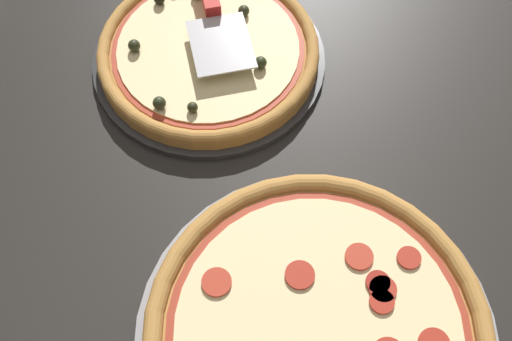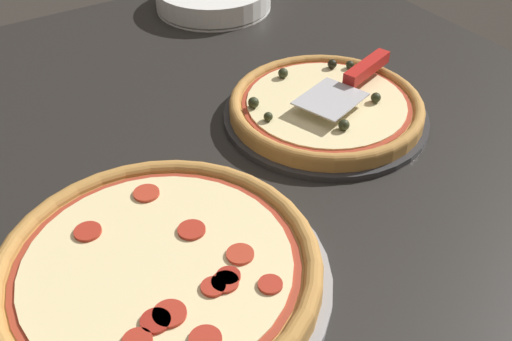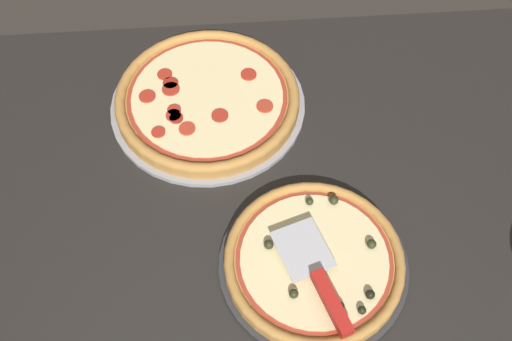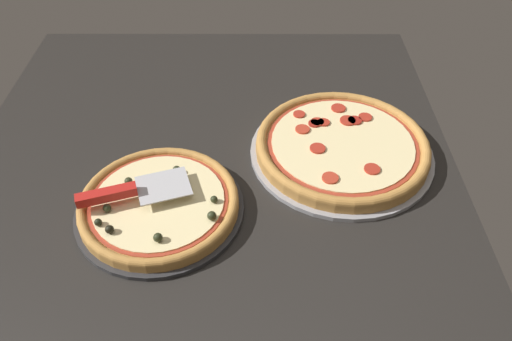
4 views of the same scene
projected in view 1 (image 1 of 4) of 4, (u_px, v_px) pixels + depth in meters
The scene contains 6 objects.
ground_plane at pixel (233, 122), 83.74cm from camera, with size 137.15×108.09×3.60cm, color black.
pizza_pan_front at pixel (209, 59), 86.25cm from camera, with size 33.36×33.36×1.00cm, color #2D2D30.
pizza_front at pixel (208, 50), 84.57cm from camera, with size 31.36×31.36×3.97cm.
pizza_pan_back at pixel (316, 335), 67.00cm from camera, with size 40.61×40.61×1.00cm, color #939399.
pizza_back at pixel (318, 330), 65.11cm from camera, with size 38.17×38.17×3.25cm.
serving_spatula at pixel (210, 0), 84.79cm from camera, with size 11.63×22.01×2.00cm.
Camera 1 is at (-7.80, 46.19, 68.03)cm, focal length 42.00 mm.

